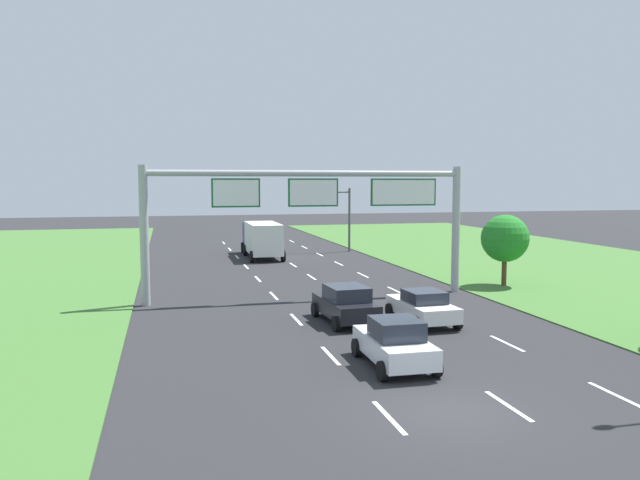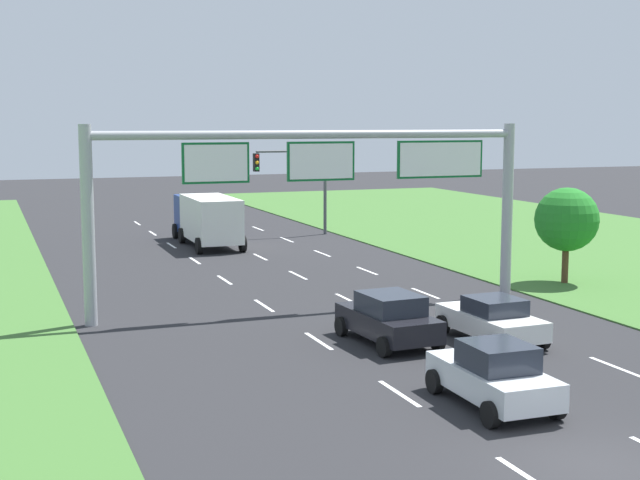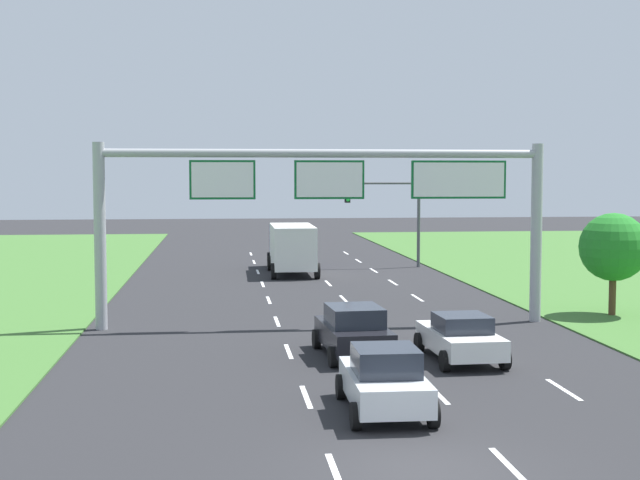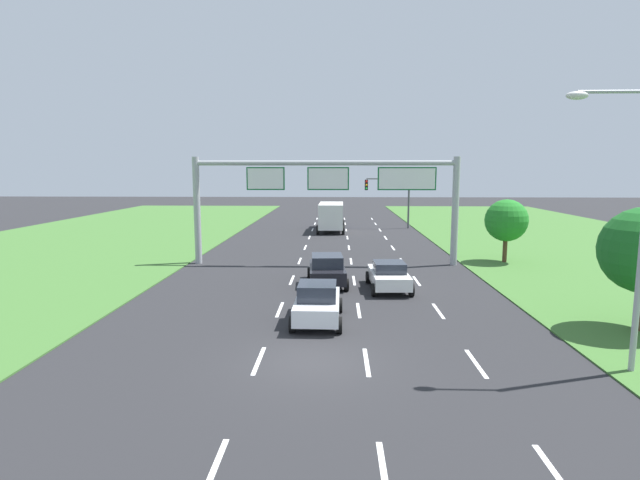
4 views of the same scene
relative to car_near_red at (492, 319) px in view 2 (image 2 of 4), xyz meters
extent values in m
plane|color=#262628|center=(-3.47, -9.96, -0.74)|extent=(200.00, 200.00, 0.00)
cube|color=white|center=(-5.22, -9.96, -0.74)|extent=(0.14, 2.40, 0.01)
cube|color=white|center=(-5.22, -3.96, -0.74)|extent=(0.14, 2.40, 0.01)
cube|color=white|center=(-5.22, 2.04, -0.74)|extent=(0.14, 2.40, 0.01)
cube|color=white|center=(-5.22, 8.04, -0.74)|extent=(0.14, 2.40, 0.01)
cube|color=white|center=(-5.22, 14.04, -0.74)|extent=(0.14, 2.40, 0.01)
cube|color=white|center=(-5.22, 20.04, -0.74)|extent=(0.14, 2.40, 0.01)
cube|color=white|center=(-5.22, 26.04, -0.74)|extent=(0.14, 2.40, 0.01)
cube|color=white|center=(-5.22, 32.04, -0.74)|extent=(0.14, 2.40, 0.01)
cube|color=white|center=(-5.22, 38.04, -0.74)|extent=(0.14, 2.40, 0.01)
cube|color=white|center=(-1.72, -3.96, -0.74)|extent=(0.14, 2.40, 0.01)
cube|color=white|center=(-1.72, 2.04, -0.74)|extent=(0.14, 2.40, 0.01)
cube|color=white|center=(-1.72, 8.04, -0.74)|extent=(0.14, 2.40, 0.01)
cube|color=white|center=(-1.72, 14.04, -0.74)|extent=(0.14, 2.40, 0.01)
cube|color=white|center=(-1.72, 20.04, -0.74)|extent=(0.14, 2.40, 0.01)
cube|color=white|center=(-1.72, 26.04, -0.74)|extent=(0.14, 2.40, 0.01)
cube|color=white|center=(-1.72, 32.04, -0.74)|extent=(0.14, 2.40, 0.01)
cube|color=white|center=(-1.72, 38.04, -0.74)|extent=(0.14, 2.40, 0.01)
cube|color=white|center=(1.78, -3.96, -0.74)|extent=(0.14, 2.40, 0.01)
cube|color=white|center=(1.78, 2.04, -0.74)|extent=(0.14, 2.40, 0.01)
cube|color=white|center=(1.78, 8.04, -0.74)|extent=(0.14, 2.40, 0.01)
cube|color=white|center=(1.78, 14.04, -0.74)|extent=(0.14, 2.40, 0.01)
cube|color=white|center=(1.78, 20.04, -0.74)|extent=(0.14, 2.40, 0.01)
cube|color=white|center=(1.78, 26.04, -0.74)|extent=(0.14, 2.40, 0.01)
cube|color=white|center=(1.78, 32.04, -0.74)|extent=(0.14, 2.40, 0.01)
cube|color=white|center=(1.78, 38.04, -0.74)|extent=(0.14, 2.40, 0.01)
cube|color=white|center=(0.00, 0.04, -0.10)|extent=(1.94, 4.12, 0.63)
cube|color=#232833|center=(0.01, -0.14, 0.47)|extent=(1.60, 1.73, 0.52)
cylinder|color=black|center=(-0.97, 1.49, -0.42)|extent=(0.24, 0.65, 0.64)
cylinder|color=black|center=(0.87, 1.55, -0.42)|extent=(0.24, 0.65, 0.64)
cylinder|color=black|center=(-0.87, -1.47, -0.42)|extent=(0.24, 0.65, 0.64)
cylinder|color=black|center=(0.97, -1.41, -0.42)|extent=(0.24, 0.65, 0.64)
cube|color=silver|center=(-3.47, -5.69, -0.08)|extent=(1.81, 3.96, 0.68)
cube|color=#232833|center=(-3.47, -5.89, 0.59)|extent=(1.53, 1.71, 0.65)
cylinder|color=black|center=(-4.35, -4.26, -0.42)|extent=(0.23, 0.64, 0.64)
cylinder|color=black|center=(-2.55, -4.29, -0.42)|extent=(0.23, 0.64, 0.64)
cylinder|color=black|center=(-4.38, -7.10, -0.42)|extent=(0.23, 0.64, 0.64)
cylinder|color=black|center=(-2.59, -7.12, -0.42)|extent=(0.23, 0.64, 0.64)
cube|color=black|center=(-3.22, 1.02, -0.07)|extent=(2.09, 4.20, 0.71)
cube|color=#232833|center=(-3.21, 0.85, 0.59)|extent=(1.75, 2.11, 0.62)
cylinder|color=black|center=(-4.25, 2.45, -0.42)|extent=(0.26, 0.65, 0.64)
cylinder|color=black|center=(-2.37, 2.57, -0.42)|extent=(0.26, 0.65, 0.64)
cylinder|color=black|center=(-4.07, -0.53, -0.42)|extent=(0.26, 0.65, 0.64)
cylinder|color=black|center=(-2.19, -0.42, -0.42)|extent=(0.26, 0.65, 0.64)
cube|color=navy|center=(-3.23, 28.55, 0.81)|extent=(2.22, 2.12, 2.20)
cube|color=silver|center=(-3.27, 24.44, 0.91)|extent=(2.42, 5.85, 2.41)
cylinder|color=black|center=(-4.35, 29.06, -0.29)|extent=(0.29, 0.90, 0.90)
cylinder|color=black|center=(-2.09, 29.04, -0.29)|extent=(0.29, 0.90, 0.90)
cylinder|color=black|center=(-4.46, 26.77, -0.29)|extent=(0.29, 0.90, 0.90)
cylinder|color=black|center=(-2.04, 26.74, -0.29)|extent=(0.29, 0.90, 0.90)
cylinder|color=black|center=(-4.51, 22.14, -0.29)|extent=(0.29, 0.90, 0.90)
cylinder|color=black|center=(-2.09, 22.12, -0.29)|extent=(0.29, 0.90, 0.90)
cylinder|color=#9EA0A5|center=(-11.87, 6.95, 2.76)|extent=(0.44, 0.44, 7.00)
cylinder|color=#9EA0A5|center=(4.93, 6.95, 2.76)|extent=(0.44, 0.44, 7.00)
cylinder|color=#9EA0A5|center=(-3.47, 6.95, 5.86)|extent=(16.80, 0.32, 0.32)
cube|color=#0C5B28|center=(-7.32, 6.95, 4.86)|extent=(2.47, 0.12, 1.48)
cube|color=white|center=(-7.32, 6.88, 4.86)|extent=(2.31, 0.01, 1.32)
cube|color=#0C5B28|center=(-3.27, 6.95, 4.86)|extent=(2.68, 0.12, 1.48)
cube|color=white|center=(-3.27, 6.88, 4.86)|extent=(2.52, 0.01, 1.32)
cube|color=#0C5B28|center=(1.78, 6.95, 4.86)|extent=(3.74, 0.12, 1.48)
cube|color=white|center=(1.78, 6.88, 4.86)|extent=(3.58, 0.01, 1.32)
cylinder|color=#47494F|center=(4.91, 27.73, 2.06)|extent=(0.20, 0.20, 5.60)
cylinder|color=#47494F|center=(2.66, 27.73, 4.51)|extent=(4.50, 0.14, 0.14)
cube|color=black|center=(0.41, 27.73, 3.86)|extent=(0.32, 0.36, 1.10)
sphere|color=red|center=(0.41, 27.53, 4.23)|extent=(0.22, 0.22, 0.22)
sphere|color=orange|center=(0.41, 27.53, 3.86)|extent=(0.22, 0.22, 0.22)
sphere|color=green|center=(0.41, 27.53, 3.49)|extent=(0.22, 0.22, 0.22)
cylinder|color=#513823|center=(8.52, 7.82, 0.16)|extent=(0.29, 0.29, 1.81)
sphere|color=#217724|center=(8.52, 7.82, 2.11)|extent=(2.78, 2.78, 2.78)
camera|label=1|loc=(-10.79, -24.94, 5.45)|focal=35.00mm
camera|label=2|loc=(-15.18, -24.38, 6.36)|focal=50.00mm
camera|label=3|loc=(-7.41, -26.77, 5.07)|focal=50.00mm
camera|label=4|loc=(-2.71, -25.39, 5.39)|focal=28.00mm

